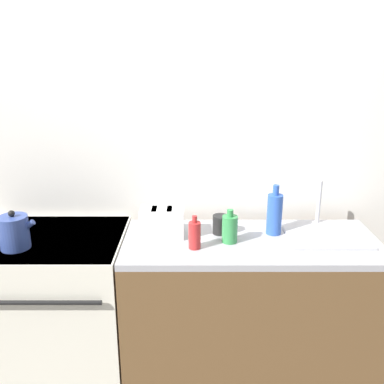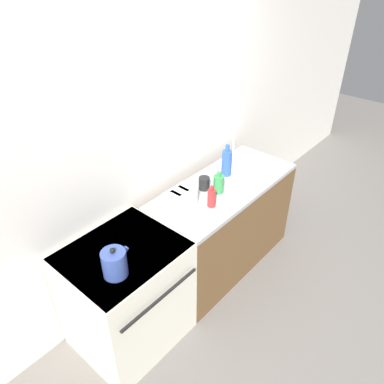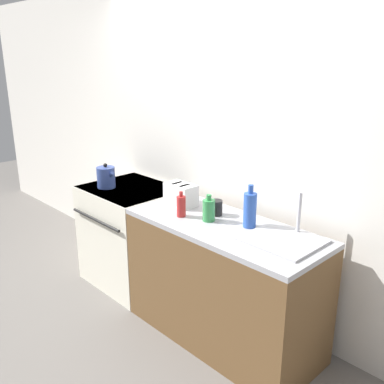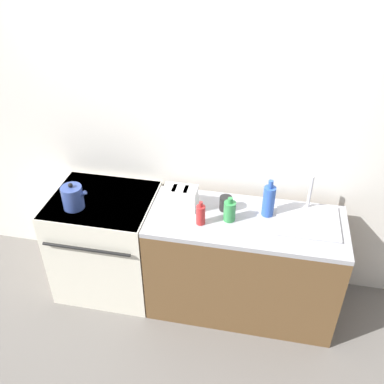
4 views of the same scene
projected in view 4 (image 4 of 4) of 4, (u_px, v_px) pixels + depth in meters
name	position (u px, v px, depth m)	size (l,w,h in m)	color
ground_plane	(171.00, 322.00, 3.42)	(12.00, 12.00, 0.00)	slate
wall_back	(189.00, 136.00, 3.27)	(8.00, 0.05, 2.60)	silver
stove	(107.00, 242.00, 3.53)	(0.79, 0.71, 0.89)	silver
counter_block	(243.00, 264.00, 3.33)	(1.43, 0.61, 0.89)	brown
kettle	(73.00, 197.00, 3.15)	(0.20, 0.16, 0.21)	#33478C
toaster	(180.00, 197.00, 3.16)	(0.25, 0.15, 0.16)	white
sink_tray	(308.00, 219.00, 3.06)	(0.44, 0.41, 0.28)	#B7B7BC
bottle_blue	(269.00, 201.00, 3.06)	(0.09, 0.09, 0.29)	#2D56B7
bottle_red	(201.00, 214.00, 3.00)	(0.06, 0.06, 0.18)	#B72828
bottle_green	(230.00, 211.00, 3.03)	(0.09, 0.09, 0.19)	#338C47
cup_black	(226.00, 203.00, 3.15)	(0.09, 0.09, 0.11)	black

